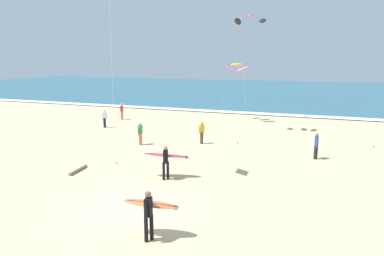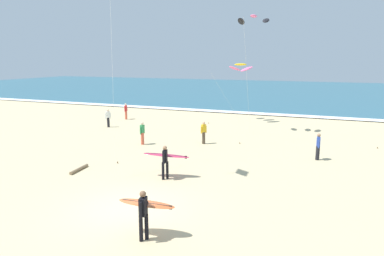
# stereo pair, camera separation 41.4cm
# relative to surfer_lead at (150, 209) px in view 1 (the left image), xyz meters

# --- Properties ---
(ground_plane) EXTENTS (160.00, 160.00, 0.00)m
(ground_plane) POSITION_rel_surfer_lead_xyz_m (-1.81, 1.75, -1.04)
(ground_plane) COLOR #CCB789
(ocean_water) EXTENTS (160.00, 60.00, 0.08)m
(ocean_water) POSITION_rel_surfer_lead_xyz_m (-1.81, 57.57, -1.00)
(ocean_water) COLOR #2D6075
(ocean_water) RESTS_ON ground
(shoreline_foam) EXTENTS (160.00, 1.68, 0.01)m
(shoreline_foam) POSITION_rel_surfer_lead_xyz_m (-1.81, 27.87, -0.96)
(shoreline_foam) COLOR white
(shoreline_foam) RESTS_ON ocean_water
(surfer_lead) EXTENTS (2.00, 1.08, 1.71)m
(surfer_lead) POSITION_rel_surfer_lead_xyz_m (0.00, 0.00, 0.00)
(surfer_lead) COLOR black
(surfer_lead) RESTS_ON ground
(surfer_trailing) EXTENTS (2.38, 1.17, 1.71)m
(surfer_trailing) POSITION_rel_surfer_lead_xyz_m (-2.00, 5.59, 0.00)
(surfer_trailing) COLOR black
(surfer_trailing) RESTS_ON ground
(kite_arc_golden_near) EXTENTS (3.72, 3.82, 5.46)m
(kite_arc_golden_near) POSITION_rel_surfer_lead_xyz_m (-2.71, 22.98, 4.05)
(kite_arc_golden_near) COLOR pink
(kite_arc_golden_near) RESTS_ON ground
(kite_arc_rose_mid) EXTENTS (2.45, 4.89, 9.17)m
(kite_arc_rose_mid) POSITION_rel_surfer_lead_xyz_m (-0.57, 18.14, 7.77)
(kite_arc_rose_mid) COLOR black
(kite_arc_rose_mid) RESTS_ON ground
(bystander_white_top) EXTENTS (0.37, 0.38, 1.59)m
(bystander_white_top) POSITION_rel_surfer_lead_xyz_m (-12.54, 15.67, -0.23)
(bystander_white_top) COLOR black
(bystander_white_top) RESTS_ON ground
(bystander_red_top) EXTENTS (0.22, 0.50, 1.59)m
(bystander_red_top) POSITION_rel_surfer_lead_xyz_m (-13.31, 19.72, -0.23)
(bystander_red_top) COLOR #D8593F
(bystander_red_top) RESTS_ON ground
(bystander_yellow_top) EXTENTS (0.32, 0.44, 1.59)m
(bystander_yellow_top) POSITION_rel_surfer_lead_xyz_m (-2.71, 13.04, -0.23)
(bystander_yellow_top) COLOR #4C3D2D
(bystander_yellow_top) RESTS_ON ground
(bystander_blue_top) EXTENTS (0.22, 0.50, 1.59)m
(bystander_blue_top) POSITION_rel_surfer_lead_xyz_m (4.88, 11.81, -0.23)
(bystander_blue_top) COLOR black
(bystander_blue_top) RESTS_ON ground
(bystander_green_top) EXTENTS (0.22, 0.50, 1.59)m
(bystander_green_top) POSITION_rel_surfer_lead_xyz_m (-6.59, 11.27, -0.23)
(bystander_green_top) COLOR #D8593F
(bystander_green_top) RESTS_ON ground
(driftwood_log) EXTENTS (0.33, 1.53, 0.17)m
(driftwood_log) POSITION_rel_surfer_lead_xyz_m (-6.80, 4.90, -0.96)
(driftwood_log) COLOR #846B4C
(driftwood_log) RESTS_ON ground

